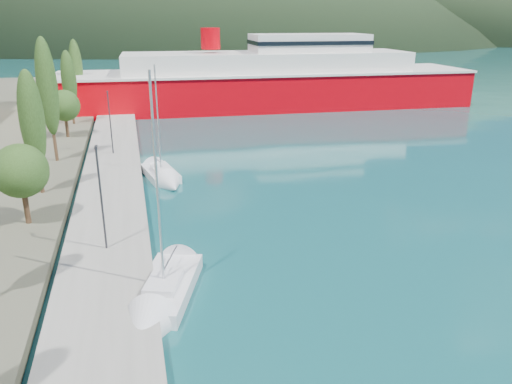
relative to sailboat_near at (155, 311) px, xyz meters
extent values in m
plane|color=#145054|center=(6.62, 112.66, -0.33)|extent=(1400.00, 1400.00, 0.00)
cube|color=gray|center=(-2.38, 18.66, 0.07)|extent=(5.00, 88.00, 0.80)
cylinder|color=#47301E|center=(-7.50, 12.12, 1.46)|extent=(0.36, 0.36, 2.18)
sphere|color=#2B4A1B|center=(-7.50, 12.12, 3.95)|extent=(3.49, 3.49, 3.49)
cylinder|color=#47301E|center=(-7.50, 18.37, 1.40)|extent=(0.30, 0.30, 2.06)
ellipsoid|color=#2B4A1B|center=(-7.50, 18.37, 6.08)|extent=(1.80, 1.80, 7.30)
cylinder|color=#47301E|center=(-7.50, 27.72, 1.61)|extent=(0.30, 0.30, 2.49)
ellipsoid|color=#2B4A1B|center=(-7.50, 27.72, 7.26)|extent=(1.80, 1.80, 8.81)
cylinder|color=#47301E|center=(-7.50, 37.94, 1.45)|extent=(0.36, 0.36, 2.17)
sphere|color=#2B4A1B|center=(-7.50, 37.94, 3.92)|extent=(3.47, 3.47, 3.47)
cylinder|color=#47301E|center=(-7.50, 45.62, 1.37)|extent=(0.30, 0.30, 1.99)
ellipsoid|color=#2B4A1B|center=(-7.50, 45.62, 5.90)|extent=(1.80, 1.80, 7.07)
cylinder|color=#47301E|center=(-7.50, 56.83, 1.46)|extent=(0.30, 0.30, 2.19)
ellipsoid|color=#2B4A1B|center=(-7.50, 56.83, 6.43)|extent=(1.80, 1.80, 7.75)
cylinder|color=#2D2D33|center=(-2.38, 6.68, 3.47)|extent=(0.12, 0.12, 6.00)
cube|color=#2D2D33|center=(-2.38, 6.93, 6.47)|extent=(0.15, 0.50, 0.12)
cylinder|color=#2D2D33|center=(-2.38, 28.83, 3.47)|extent=(0.12, 0.12, 6.00)
cube|color=#2D2D33|center=(-2.38, 29.08, 6.47)|extent=(0.15, 0.50, 0.12)
cube|color=silver|center=(0.69, 1.99, -0.05)|extent=(4.47, 6.77, 1.00)
cube|color=silver|center=(0.55, 1.59, 0.62)|extent=(2.27, 2.88, 0.39)
cylinder|color=silver|center=(0.55, 1.59, 5.75)|extent=(0.12, 0.12, 10.60)
cone|color=silver|center=(-0.62, -1.81, -0.05)|extent=(3.38, 3.61, 2.57)
cube|color=silver|center=(1.75, 22.26, -0.08)|extent=(3.33, 5.69, 0.91)
cube|color=silver|center=(1.82, 21.91, 0.53)|extent=(1.79, 2.37, 0.36)
cylinder|color=silver|center=(1.82, 21.91, 4.96)|extent=(0.12, 0.12, 9.15)
cone|color=silver|center=(2.42, 18.91, -0.08)|extent=(2.78, 2.90, 2.34)
cube|color=#C6000A|center=(20.83, 55.68, 2.08)|extent=(64.10, 15.79, 6.14)
cube|color=silver|center=(20.83, 55.68, 5.15)|extent=(64.56, 16.20, 0.33)
cube|color=silver|center=(20.83, 55.68, 6.47)|extent=(44.31, 12.74, 3.29)
cube|color=silver|center=(27.41, 55.41, 9.43)|extent=(18.13, 8.89, 2.63)
cylinder|color=#C6000A|center=(12.07, 56.05, 10.20)|extent=(2.85, 2.85, 3.07)
camera|label=1|loc=(-0.37, -21.03, 13.20)|focal=35.00mm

